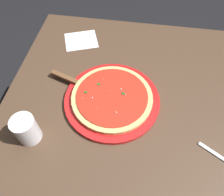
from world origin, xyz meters
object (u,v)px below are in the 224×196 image
pizza (112,97)px  napkin_folded_right (81,40)px  cup_tall_drink (26,129)px  serving_plate (112,100)px  pizza_server (74,82)px

pizza → napkin_folded_right: size_ratio=2.06×
pizza → cup_tall_drink: (-0.19, 0.25, 0.03)m
serving_plate → napkin_folded_right: bearing=31.7°
pizza_server → serving_plate: bearing=-108.8°
cup_tall_drink → napkin_folded_right: bearing=-6.2°
pizza_server → napkin_folded_right: size_ratio=1.52×
napkin_folded_right → cup_tall_drink: bearing=173.8°
pizza_server → cup_tall_drink: cup_tall_drink is taller
serving_plate → napkin_folded_right: size_ratio=2.45×
napkin_folded_right → serving_plate: bearing=-148.3°
serving_plate → cup_tall_drink: cup_tall_drink is taller
serving_plate → pizza_server: bearing=71.2°
pizza_server → cup_tall_drink: bearing=159.1°
pizza → napkin_folded_right: 0.37m
serving_plate → pizza_server: size_ratio=1.61×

